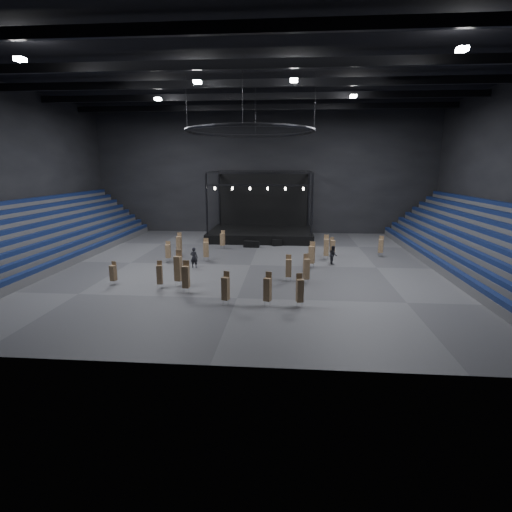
# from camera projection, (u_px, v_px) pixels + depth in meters

# --- Properties ---
(floor) EXTENTS (50.00, 50.00, 0.00)m
(floor) POSITION_uv_depth(u_px,v_px,m) (250.00, 265.00, 40.34)
(floor) COLOR #474749
(floor) RESTS_ON ground
(ceiling) EXTENTS (50.00, 42.00, 0.20)m
(ceiling) POSITION_uv_depth(u_px,v_px,m) (250.00, 74.00, 36.43)
(ceiling) COLOR black
(ceiling) RESTS_ON wall_back
(wall_back) EXTENTS (50.00, 0.20, 18.00)m
(wall_back) POSITION_uv_depth(u_px,v_px,m) (264.00, 172.00, 58.81)
(wall_back) COLOR black
(wall_back) RESTS_ON ground
(wall_front) EXTENTS (50.00, 0.20, 18.00)m
(wall_front) POSITION_uv_depth(u_px,v_px,m) (205.00, 183.00, 17.96)
(wall_front) COLOR black
(wall_front) RESTS_ON ground
(wall_left) EXTENTS (0.20, 42.00, 18.00)m
(wall_left) POSITION_uv_depth(u_px,v_px,m) (5.00, 174.00, 40.40)
(wall_left) COLOR black
(wall_left) RESTS_ON ground
(bleachers_left) EXTENTS (7.20, 40.00, 6.40)m
(bleachers_left) POSITION_uv_depth(u_px,v_px,m) (33.00, 245.00, 41.82)
(bleachers_left) COLOR #4A4A4C
(bleachers_left) RESTS_ON floor
(bleachers_right) EXTENTS (7.20, 40.00, 6.40)m
(bleachers_right) POSITION_uv_depth(u_px,v_px,m) (489.00, 252.00, 38.12)
(bleachers_right) COLOR #4A4A4C
(bleachers_right) RESTS_ON floor
(stage) EXTENTS (14.00, 10.00, 9.20)m
(stage) POSITION_uv_depth(u_px,v_px,m) (262.00, 227.00, 55.82)
(stage) COLOR black
(stage) RESTS_ON floor
(truss_ring) EXTENTS (12.30, 12.30, 5.15)m
(truss_ring) POSITION_uv_depth(u_px,v_px,m) (250.00, 131.00, 37.52)
(truss_ring) COLOR black
(truss_ring) RESTS_ON ceiling
(roof_girders) EXTENTS (49.00, 30.35, 0.70)m
(roof_girders) POSITION_uv_depth(u_px,v_px,m) (250.00, 83.00, 36.60)
(roof_girders) COLOR black
(roof_girders) RESTS_ON ceiling
(floodlights) EXTENTS (28.60, 16.60, 0.25)m
(floodlights) POSITION_uv_depth(u_px,v_px,m) (245.00, 81.00, 32.84)
(floodlights) COLOR white
(floodlights) RESTS_ON roof_girders
(flight_case_left) EXTENTS (1.25, 0.74, 0.79)m
(flight_case_left) POSITION_uv_depth(u_px,v_px,m) (248.00, 244.00, 49.27)
(flight_case_left) COLOR black
(flight_case_left) RESTS_ON floor
(flight_case_mid) EXTENTS (1.23, 0.70, 0.79)m
(flight_case_mid) POSITION_uv_depth(u_px,v_px,m) (255.00, 244.00, 49.19)
(flight_case_mid) COLOR black
(flight_case_mid) RESTS_ON floor
(flight_case_right) EXTENTS (1.35, 0.96, 0.81)m
(flight_case_right) POSITION_uv_depth(u_px,v_px,m) (277.00, 243.00, 50.19)
(flight_case_right) COLOR black
(flight_case_right) RESTS_ON floor
(chair_stack_0) EXTENTS (0.45, 0.45, 2.27)m
(chair_stack_0) POSITION_uv_depth(u_px,v_px,m) (160.00, 274.00, 32.49)
(chair_stack_0) COLOR silver
(chair_stack_0) RESTS_ON floor
(chair_stack_1) EXTENTS (0.65, 0.65, 3.04)m
(chair_stack_1) POSITION_uv_depth(u_px,v_px,m) (178.00, 268.00, 32.97)
(chair_stack_1) COLOR silver
(chair_stack_1) RESTS_ON floor
(chair_stack_2) EXTENTS (0.56, 0.56, 2.42)m
(chair_stack_2) POSITION_uv_depth(u_px,v_px,m) (300.00, 290.00, 28.04)
(chair_stack_2) COLOR silver
(chair_stack_2) RESTS_ON floor
(chair_stack_3) EXTENTS (0.57, 0.57, 2.22)m
(chair_stack_3) POSITION_uv_depth(u_px,v_px,m) (223.00, 239.00, 48.22)
(chair_stack_3) COLOR silver
(chair_stack_3) RESTS_ON floor
(chair_stack_4) EXTENTS (0.54, 0.54, 1.98)m
(chair_stack_4) POSITION_uv_depth(u_px,v_px,m) (113.00, 273.00, 33.39)
(chair_stack_4) COLOR silver
(chair_stack_4) RESTS_ON floor
(chair_stack_5) EXTENTS (0.60, 0.60, 2.48)m
(chair_stack_5) POSITION_uv_depth(u_px,v_px,m) (268.00, 289.00, 28.21)
(chair_stack_5) COLOR silver
(chair_stack_5) RESTS_ON floor
(chair_stack_6) EXTENTS (0.51, 0.51, 2.33)m
(chair_stack_6) POSITION_uv_depth(u_px,v_px,m) (289.00, 267.00, 34.42)
(chair_stack_6) COLOR silver
(chair_stack_6) RESTS_ON floor
(chair_stack_7) EXTENTS (0.54, 0.54, 2.63)m
(chair_stack_7) POSITION_uv_depth(u_px,v_px,m) (179.00, 244.00, 44.23)
(chair_stack_7) COLOR silver
(chair_stack_7) RESTS_ON floor
(chair_stack_8) EXTENTS (0.58, 0.58, 2.07)m
(chair_stack_8) POSITION_uv_depth(u_px,v_px,m) (332.00, 246.00, 44.42)
(chair_stack_8) COLOR silver
(chair_stack_8) RESTS_ON floor
(chair_stack_9) EXTENTS (0.69, 0.69, 2.58)m
(chair_stack_9) POSITION_uv_depth(u_px,v_px,m) (312.00, 254.00, 39.06)
(chair_stack_9) COLOR silver
(chair_stack_9) RESTS_ON floor
(chair_stack_10) EXTENTS (0.57, 0.57, 2.55)m
(chair_stack_10) POSITION_uv_depth(u_px,v_px,m) (306.00, 268.00, 33.78)
(chair_stack_10) COLOR silver
(chair_stack_10) RESTS_ON floor
(chair_stack_11) EXTENTS (0.59, 0.59, 2.46)m
(chair_stack_11) POSITION_uv_depth(u_px,v_px,m) (226.00, 288.00, 28.46)
(chair_stack_11) COLOR silver
(chair_stack_11) RESTS_ON floor
(chair_stack_12) EXTENTS (0.55, 0.55, 2.67)m
(chair_stack_12) POSITION_uv_depth(u_px,v_px,m) (326.00, 247.00, 42.53)
(chair_stack_12) COLOR silver
(chair_stack_12) RESTS_ON floor
(chair_stack_13) EXTENTS (0.58, 0.58, 2.16)m
(chair_stack_13) POSITION_uv_depth(u_px,v_px,m) (168.00, 251.00, 41.57)
(chair_stack_13) COLOR silver
(chair_stack_13) RESTS_ON floor
(chair_stack_14) EXTENTS (0.62, 0.62, 2.41)m
(chair_stack_14) POSITION_uv_depth(u_px,v_px,m) (206.00, 249.00, 41.87)
(chair_stack_14) COLOR silver
(chair_stack_14) RESTS_ON floor
(chair_stack_15) EXTENTS (0.64, 0.64, 2.27)m
(chair_stack_15) POSITION_uv_depth(u_px,v_px,m) (381.00, 246.00, 44.09)
(chair_stack_15) COLOR silver
(chair_stack_15) RESTS_ON floor
(chair_stack_16) EXTENTS (0.53, 0.53, 2.59)m
(chair_stack_16) POSITION_uv_depth(u_px,v_px,m) (186.00, 276.00, 31.17)
(chair_stack_16) COLOR silver
(chair_stack_16) RESTS_ON floor
(man_center) EXTENTS (0.79, 0.57, 2.02)m
(man_center) POSITION_uv_depth(u_px,v_px,m) (194.00, 258.00, 39.16)
(man_center) COLOR black
(man_center) RESTS_ON floor
(crew_member) EXTENTS (0.81, 0.99, 1.89)m
(crew_member) POSITION_uv_depth(u_px,v_px,m) (333.00, 255.00, 40.68)
(crew_member) COLOR black
(crew_member) RESTS_ON floor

